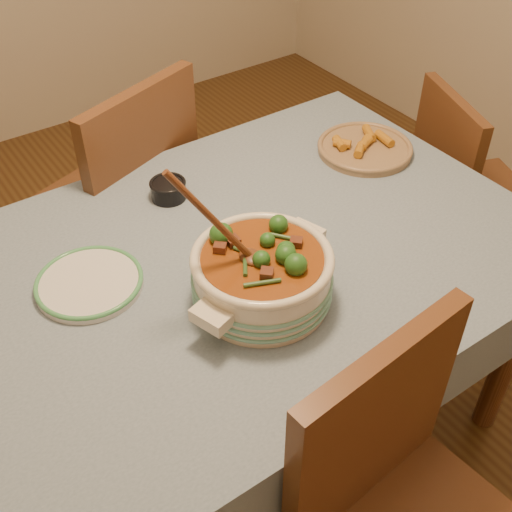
{
  "coord_description": "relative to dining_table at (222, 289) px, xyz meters",
  "views": [
    {
      "loc": [
        -0.61,
        -1.03,
        1.82
      ],
      "look_at": [
        0.01,
        -0.13,
        0.87
      ],
      "focal_mm": 45.0,
      "sensor_mm": 36.0,
      "label": 1
    }
  ],
  "objects": [
    {
      "name": "chair_right",
      "position": [
        1.1,
        0.11,
        -0.19
      ],
      "size": [
        0.51,
        0.51,
        0.84
      ],
      "rotation": [
        0.0,
        0.0,
        1.21
      ],
      "color": "brown",
      "rests_on": "floor"
    },
    {
      "name": "dining_table",
      "position": [
        0.0,
        0.0,
        0.0
      ],
      "size": [
        1.68,
        1.08,
        0.76
      ],
      "color": "brown",
      "rests_on": "floor"
    },
    {
      "name": "stew_casserole",
      "position": [
        0.01,
        -0.16,
        0.17
      ],
      "size": [
        0.41,
        0.39,
        0.38
      ],
      "rotation": [
        0.0,
        0.0,
        0.31
      ],
      "color": "beige",
      "rests_on": "dining_table"
    },
    {
      "name": "white_plate",
      "position": [
        -0.3,
        0.11,
        0.1
      ],
      "size": [
        0.33,
        0.33,
        0.02
      ],
      "rotation": [
        0.0,
        0.0,
        0.39
      ],
      "color": "silver",
      "rests_on": "dining_table"
    },
    {
      "name": "fried_plate",
      "position": [
        0.64,
        0.18,
        0.11
      ],
      "size": [
        0.35,
        0.35,
        0.05
      ],
      "rotation": [
        0.0,
        0.0,
        0.26
      ],
      "color": "#997955",
      "rests_on": "dining_table"
    },
    {
      "name": "condiment_bowl",
      "position": [
        0.03,
        0.32,
        0.12
      ],
      "size": [
        0.12,
        0.12,
        0.05
      ],
      "rotation": [
        0.0,
        0.0,
        -0.3
      ],
      "color": "black",
      "rests_on": "dining_table"
    },
    {
      "name": "floor",
      "position": [
        0.0,
        0.0,
        -0.66
      ],
      "size": [
        4.5,
        4.5,
        0.0
      ],
      "primitive_type": "plane",
      "color": "#442913",
      "rests_on": "ground"
    },
    {
      "name": "chair_far",
      "position": [
        0.02,
        0.65,
        -0.11
      ],
      "size": [
        0.59,
        0.59,
        0.98
      ],
      "rotation": [
        0.0,
        0.0,
        3.49
      ],
      "color": "brown",
      "rests_on": "floor"
    }
  ]
}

